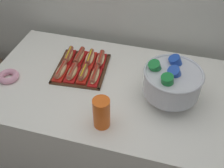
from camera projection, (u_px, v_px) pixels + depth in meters
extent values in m
plane|color=#4C4238|center=(107.00, 153.00, 2.22)|extent=(10.00, 10.00, 0.00)
cube|color=white|center=(106.00, 122.00, 1.93)|extent=(1.51, 0.91, 0.76)
cylinder|color=black|center=(53.00, 107.00, 2.58)|extent=(0.05, 0.05, 0.04)
cylinder|color=black|center=(189.00, 136.00, 2.32)|extent=(0.05, 0.05, 0.04)
cube|color=#472B19|center=(82.00, 69.00, 1.78)|extent=(0.36, 0.39, 0.01)
cube|color=#472B19|center=(74.00, 85.00, 1.65)|extent=(0.33, 0.04, 0.01)
cube|color=#472B19|center=(88.00, 53.00, 1.90)|extent=(0.33, 0.04, 0.01)
cube|color=#472B19|center=(59.00, 65.00, 1.79)|extent=(0.05, 0.36, 0.01)
cube|color=#472B19|center=(105.00, 71.00, 1.75)|extent=(0.05, 0.36, 0.01)
cube|color=red|center=(61.00, 73.00, 1.72)|extent=(0.07, 0.17, 0.02)
ellipsoid|color=beige|center=(61.00, 71.00, 1.71)|extent=(0.05, 0.16, 0.04)
cylinder|color=#A8563D|center=(61.00, 69.00, 1.70)|extent=(0.03, 0.16, 0.03)
cylinder|color=red|center=(60.00, 68.00, 1.69)|extent=(0.01, 0.14, 0.01)
cube|color=red|center=(73.00, 75.00, 1.71)|extent=(0.08, 0.17, 0.02)
ellipsoid|color=#E0BC7F|center=(72.00, 72.00, 1.70)|extent=(0.06, 0.15, 0.04)
cylinder|color=#9E4C38|center=(72.00, 71.00, 1.69)|extent=(0.04, 0.15, 0.03)
cylinder|color=red|center=(72.00, 69.00, 1.68)|extent=(0.02, 0.12, 0.01)
cube|color=red|center=(84.00, 76.00, 1.70)|extent=(0.07, 0.16, 0.02)
ellipsoid|color=#E0BC7F|center=(83.00, 73.00, 1.69)|extent=(0.06, 0.14, 0.04)
cylinder|color=brown|center=(83.00, 72.00, 1.68)|extent=(0.04, 0.14, 0.03)
cylinder|color=yellow|center=(83.00, 70.00, 1.67)|extent=(0.02, 0.12, 0.01)
cube|color=red|center=(95.00, 78.00, 1.69)|extent=(0.08, 0.18, 0.02)
ellipsoid|color=#E0BC7F|center=(95.00, 75.00, 1.68)|extent=(0.06, 0.17, 0.04)
cylinder|color=brown|center=(95.00, 74.00, 1.67)|extent=(0.04, 0.16, 0.03)
cylinder|color=red|center=(95.00, 72.00, 1.66)|extent=(0.02, 0.13, 0.01)
cube|color=#B21414|center=(69.00, 58.00, 1.84)|extent=(0.08, 0.18, 0.02)
ellipsoid|color=tan|center=(69.00, 56.00, 1.83)|extent=(0.07, 0.17, 0.04)
cylinder|color=brown|center=(68.00, 54.00, 1.82)|extent=(0.05, 0.16, 0.03)
cylinder|color=yellow|center=(68.00, 53.00, 1.81)|extent=(0.02, 0.13, 0.01)
cube|color=red|center=(79.00, 59.00, 1.83)|extent=(0.07, 0.18, 0.02)
ellipsoid|color=#E0BC7F|center=(79.00, 57.00, 1.82)|extent=(0.05, 0.17, 0.04)
cylinder|color=brown|center=(79.00, 55.00, 1.81)|extent=(0.04, 0.16, 0.03)
cylinder|color=red|center=(79.00, 53.00, 1.80)|extent=(0.01, 0.14, 0.01)
cube|color=red|center=(90.00, 60.00, 1.82)|extent=(0.09, 0.18, 0.02)
ellipsoid|color=beige|center=(90.00, 58.00, 1.81)|extent=(0.07, 0.17, 0.04)
cylinder|color=brown|center=(90.00, 57.00, 1.80)|extent=(0.05, 0.15, 0.03)
cylinder|color=yellow|center=(90.00, 55.00, 1.79)|extent=(0.02, 0.13, 0.01)
cube|color=#B21414|center=(101.00, 62.00, 1.81)|extent=(0.08, 0.17, 0.02)
ellipsoid|color=beige|center=(100.00, 59.00, 1.80)|extent=(0.07, 0.16, 0.04)
cylinder|color=brown|center=(100.00, 58.00, 1.79)|extent=(0.05, 0.15, 0.03)
cylinder|color=red|center=(100.00, 56.00, 1.78)|extent=(0.02, 0.13, 0.01)
cylinder|color=silver|center=(168.00, 98.00, 1.57)|extent=(0.20, 0.20, 0.02)
cone|color=silver|center=(169.00, 94.00, 1.55)|extent=(0.07, 0.07, 0.06)
cylinder|color=silver|center=(172.00, 82.00, 1.48)|extent=(0.32, 0.32, 0.14)
torus|color=silver|center=(174.00, 73.00, 1.43)|extent=(0.33, 0.33, 0.02)
cylinder|color=#1E47B2|center=(175.00, 76.00, 1.44)|extent=(0.11, 0.11, 0.15)
cylinder|color=#1E47B2|center=(177.00, 66.00, 1.51)|extent=(0.13, 0.10, 0.15)
cylinder|color=#197A33|center=(156.00, 70.00, 1.48)|extent=(0.11, 0.11, 0.15)
cylinder|color=#197A33|center=(167.00, 85.00, 1.39)|extent=(0.11, 0.11, 0.13)
cylinder|color=#EA5B19|center=(102.00, 118.00, 1.41)|extent=(0.09, 0.09, 0.11)
cylinder|color=#EA5B19|center=(102.00, 115.00, 1.39)|extent=(0.09, 0.09, 0.11)
cylinder|color=#EA5B19|center=(102.00, 113.00, 1.38)|extent=(0.09, 0.09, 0.11)
cylinder|color=#EA5B19|center=(101.00, 111.00, 1.37)|extent=(0.09, 0.09, 0.11)
cylinder|color=#EA5B19|center=(101.00, 108.00, 1.35)|extent=(0.09, 0.09, 0.11)
torus|color=pink|center=(8.00, 76.00, 1.70)|extent=(0.13, 0.13, 0.04)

